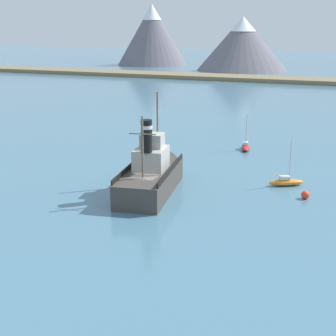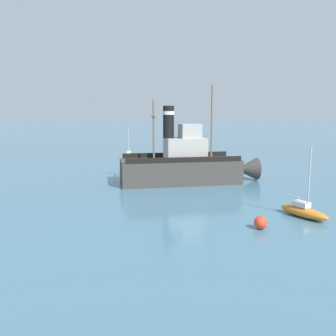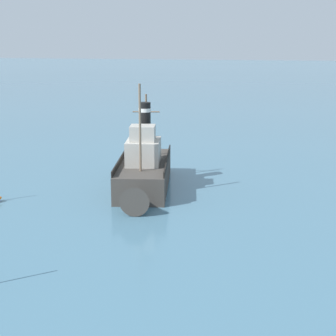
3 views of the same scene
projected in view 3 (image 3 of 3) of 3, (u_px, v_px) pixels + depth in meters
ground_plane at (146, 182)px, 50.03m from camera, size 600.00×600.00×0.00m
old_tugboat at (144, 170)px, 47.22m from camera, size 6.38×14.76×9.90m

